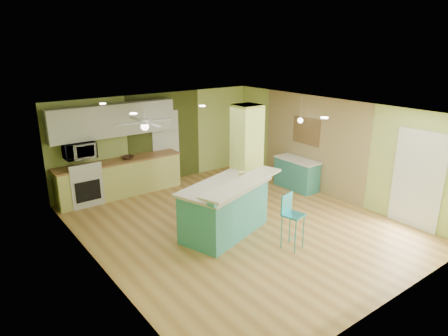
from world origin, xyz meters
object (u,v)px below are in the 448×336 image
(bar_stool, at_px, (290,212))
(side_counter, at_px, (296,174))
(fruit_bowl, at_px, (128,158))
(canister, at_px, (242,175))
(peninsula, at_px, (225,208))

(bar_stool, height_order, side_counter, bar_stool)
(fruit_bowl, distance_m, canister, 3.42)
(bar_stool, xyz_separation_m, canister, (-0.12, 1.31, 0.41))
(peninsula, xyz_separation_m, bar_stool, (0.63, -1.21, 0.16))
(peninsula, xyz_separation_m, canister, (0.51, 0.11, 0.57))
(side_counter, distance_m, fruit_bowl, 4.48)
(bar_stool, distance_m, side_counter, 3.35)
(canister, bearing_deg, peninsula, -168.41)
(peninsula, relative_size, fruit_bowl, 7.80)
(bar_stool, height_order, fruit_bowl, bar_stool)
(peninsula, bearing_deg, fruit_bowl, 82.78)
(fruit_bowl, bearing_deg, canister, -70.40)
(bar_stool, distance_m, fruit_bowl, 4.71)
(bar_stool, relative_size, side_counter, 0.85)
(bar_stool, xyz_separation_m, fruit_bowl, (-1.26, 4.53, 0.25))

